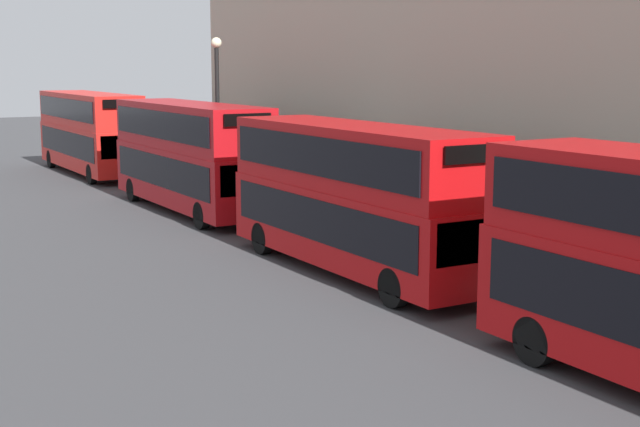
{
  "coord_description": "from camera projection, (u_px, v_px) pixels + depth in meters",
  "views": [
    {
      "loc": [
        -11.69,
        -2.28,
        5.91
      ],
      "look_at": [
        0.48,
        18.67,
        1.81
      ],
      "focal_mm": 50.0,
      "sensor_mm": 36.0,
      "label": 1
    }
  ],
  "objects": [
    {
      "name": "bus_trailing",
      "position": [
        89.0,
        130.0,
        47.66
      ],
      "size": [
        2.59,
        11.38,
        4.34
      ],
      "color": "red",
      "rests_on": "ground"
    },
    {
      "name": "bus_second_in_queue",
      "position": [
        355.0,
        192.0,
        25.02
      ],
      "size": [
        2.59,
        10.38,
        4.21
      ],
      "color": "#B20C0F",
      "rests_on": "ground"
    },
    {
      "name": "street_lamp",
      "position": [
        217.0,
        103.0,
        37.36
      ],
      "size": [
        0.44,
        0.44,
        6.96
      ],
      "color": "black",
      "rests_on": "ground"
    },
    {
      "name": "bus_third_in_queue",
      "position": [
        190.0,
        152.0,
        35.51
      ],
      "size": [
        2.59,
        10.86,
        4.34
      ],
      "color": "#A80F14",
      "rests_on": "ground"
    },
    {
      "name": "pedestrian",
      "position": [
        134.0,
        158.0,
        48.41
      ],
      "size": [
        0.36,
        0.36,
        1.77
      ],
      "color": "brown",
      "rests_on": "ground"
    }
  ]
}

